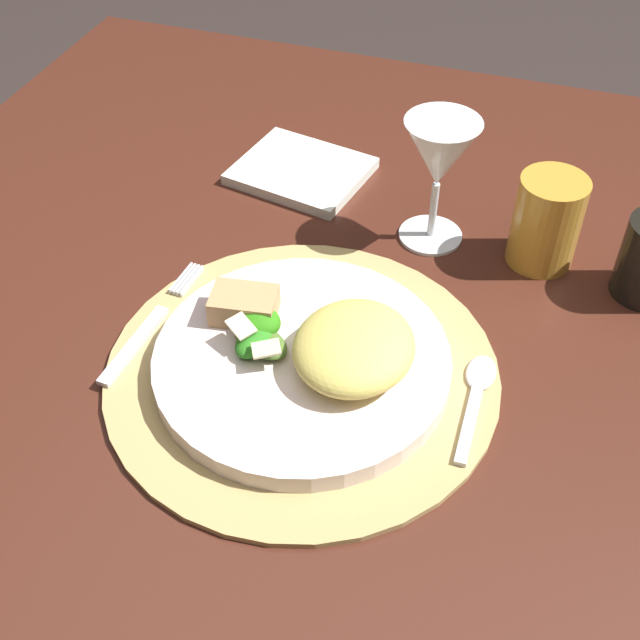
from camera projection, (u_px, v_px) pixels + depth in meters
name	position (u px, v px, depth m)	size (l,w,h in m)	color
dining_table	(381.00, 409.00, 0.87)	(1.16, 1.02, 0.72)	#452015
placemat	(302.00, 371.00, 0.72)	(0.35, 0.35, 0.01)	tan
dinner_plate	(302.00, 362.00, 0.71)	(0.26, 0.26, 0.02)	silver
pasta_serving	(354.00, 347.00, 0.69)	(0.11, 0.10, 0.04)	#E1CF60
salad_greens	(258.00, 333.00, 0.71)	(0.06, 0.07, 0.03)	#2C7E13
bread_piece	(244.00, 305.00, 0.73)	(0.06, 0.04, 0.03)	tan
fork	(148.00, 327.00, 0.75)	(0.03, 0.17, 0.00)	silver
spoon	(477.00, 389.00, 0.70)	(0.03, 0.12, 0.01)	silver
napkin	(301.00, 171.00, 0.94)	(0.14, 0.12, 0.01)	white
wine_glass	(439.00, 158.00, 0.80)	(0.08, 0.08, 0.14)	silver
amber_tumbler	(547.00, 221.00, 0.80)	(0.07, 0.07, 0.10)	gold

